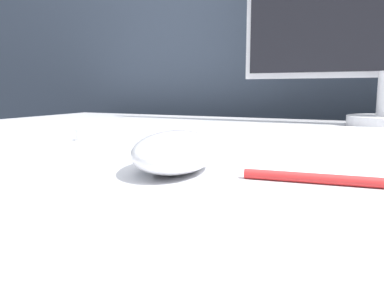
% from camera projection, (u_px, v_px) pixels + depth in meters
% --- Properties ---
extents(partition_panel, '(5.00, 0.03, 1.29)m').
position_uv_depth(partition_panel, '(330.00, 138.00, 1.02)').
color(partition_panel, '#333D4C').
rests_on(partition_panel, ground_plane).
extents(computer_mouse_near, '(0.09, 0.13, 0.04)m').
position_uv_depth(computer_mouse_near, '(176.00, 151.00, 0.33)').
color(computer_mouse_near, silver).
rests_on(computer_mouse_near, desk).
extents(keyboard, '(0.45, 0.13, 0.02)m').
position_uv_depth(keyboard, '(243.00, 136.00, 0.49)').
color(keyboard, silver).
rests_on(keyboard, desk).
extents(pen, '(0.14, 0.02, 0.01)m').
position_uv_depth(pen, '(335.00, 180.00, 0.28)').
color(pen, red).
rests_on(pen, desk).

